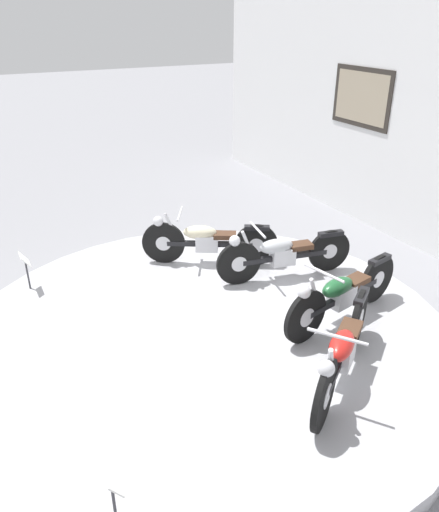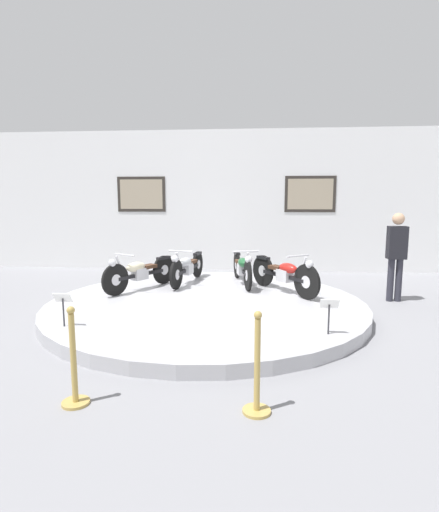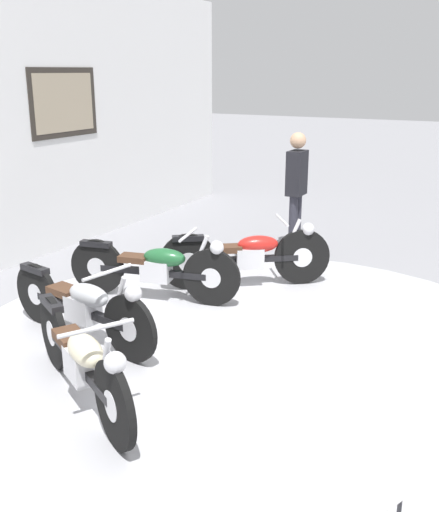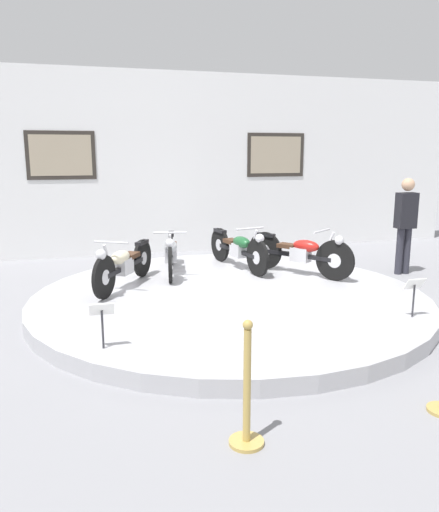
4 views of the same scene
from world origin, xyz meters
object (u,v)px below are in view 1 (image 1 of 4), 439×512
object	(u,v)px
motorcycle_cream	(207,240)
motorcycle_red	(343,350)
motorcycle_green	(342,293)
info_placard_front_left	(26,264)
info_placard_front_centre	(112,486)
motorcycle_silver	(282,253)

from	to	relation	value
motorcycle_cream	motorcycle_red	bearing A→B (deg)	0.08
motorcycle_green	motorcycle_red	size ratio (longest dim) A/B	1.17
motorcycle_green	info_placard_front_left	distance (m)	4.05
motorcycle_green	info_placard_front_left	bearing A→B (deg)	-128.68
info_placard_front_left	info_placard_front_centre	distance (m)	3.84
motorcycle_green	info_placard_front_centre	bearing A→B (deg)	-67.61
motorcycle_silver	info_placard_front_left	size ratio (longest dim) A/B	3.79
motorcycle_silver	info_placard_front_left	bearing A→B (deg)	-112.40
motorcycle_silver	motorcycle_green	distance (m)	1.23
motorcycle_green	info_placard_front_centre	world-z (taller)	motorcycle_green
motorcycle_cream	motorcycle_red	size ratio (longest dim) A/B	1.04
motorcycle_silver	motorcycle_green	size ratio (longest dim) A/B	0.99
motorcycle_red	info_placard_front_left	size ratio (longest dim) A/B	3.25
motorcycle_silver	motorcycle_red	world-z (taller)	motorcycle_red
info_placard_front_centre	motorcycle_green	bearing A→B (deg)	112.39
motorcycle_red	info_placard_front_centre	xyz separation A→B (m)	(0.43, -2.44, -0.03)
motorcycle_cream	motorcycle_green	size ratio (longest dim) A/B	0.89
motorcycle_cream	info_placard_front_centre	world-z (taller)	motorcycle_cream
info_placard_front_left	info_placard_front_centre	size ratio (longest dim) A/B	1.00
motorcycle_silver	motorcycle_red	bearing A→B (deg)	-18.97
motorcycle_cream	info_placard_front_centre	size ratio (longest dim) A/B	3.38
motorcycle_cream	info_placard_front_left	bearing A→B (deg)	-100.15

